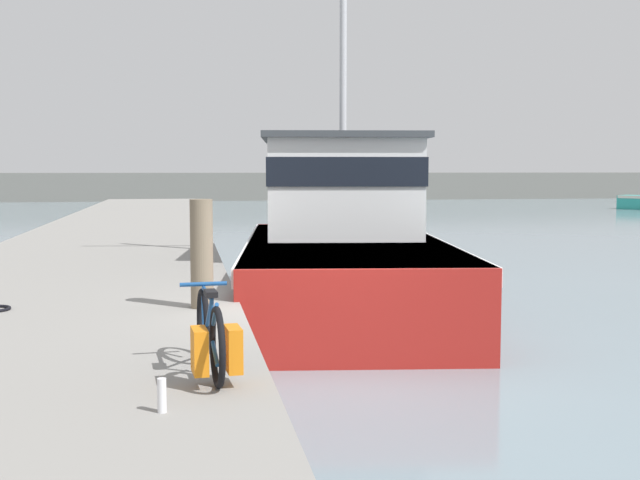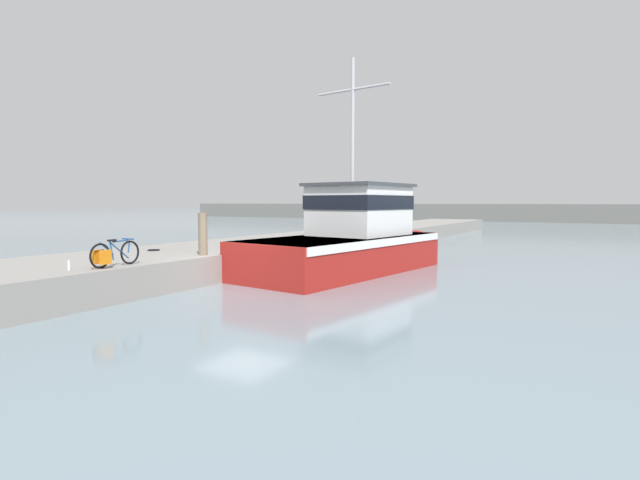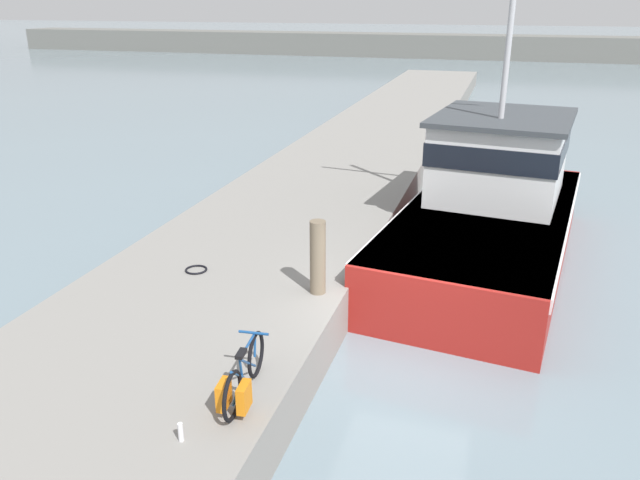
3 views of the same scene
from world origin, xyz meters
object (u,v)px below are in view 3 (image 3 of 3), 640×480
Objects in this scene: mooring_post at (318,257)px; water_bottle_by_bike at (181,432)px; bicycle_touring at (241,380)px; fishing_boat_main at (491,205)px.

water_bottle_by_bike is at bearing -95.12° from mooring_post.
bicycle_touring is 6.63× the size of water_bottle_by_bike.
fishing_boat_main is 9.26m from bicycle_touring.
water_bottle_by_bike is at bearing -101.42° from fishing_boat_main.
mooring_post is at bearing -111.83° from fishing_boat_main.
water_bottle_by_bike is at bearing -117.60° from bicycle_touring.
bicycle_touring reaches higher than water_bottle_by_bike.
fishing_boat_main is at bearing 71.15° from water_bottle_by_bike.
water_bottle_by_bike is (-3.33, -9.76, -0.25)m from fishing_boat_main.
mooring_post is 4.60m from water_bottle_by_bike.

